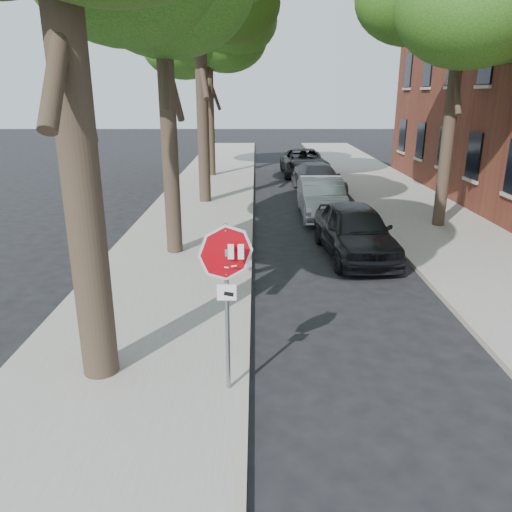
# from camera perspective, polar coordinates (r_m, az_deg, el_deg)

# --- Properties ---
(ground) EXTENTS (120.00, 120.00, 0.00)m
(ground) POSITION_cam_1_polar(r_m,az_deg,el_deg) (8.01, 2.08, -15.53)
(ground) COLOR black
(ground) RESTS_ON ground
(sidewalk_left) EXTENTS (4.00, 55.00, 0.12)m
(sidewalk_left) POSITION_cam_1_polar(r_m,az_deg,el_deg) (19.29, -6.66, 4.90)
(sidewalk_left) COLOR gray
(sidewalk_left) RESTS_ON ground
(sidewalk_right) EXTENTS (4.00, 55.00, 0.12)m
(sidewalk_right) POSITION_cam_1_polar(r_m,az_deg,el_deg) (20.17, 18.18, 4.69)
(sidewalk_right) COLOR gray
(sidewalk_right) RESTS_ON ground
(curb_left) EXTENTS (0.12, 55.00, 0.13)m
(curb_left) POSITION_cam_1_polar(r_m,az_deg,el_deg) (19.16, -0.54, 4.95)
(curb_left) COLOR #9E9384
(curb_left) RESTS_ON ground
(curb_right) EXTENTS (0.12, 55.00, 0.13)m
(curb_right) POSITION_cam_1_polar(r_m,az_deg,el_deg) (19.63, 12.47, 4.83)
(curb_right) COLOR #9E9384
(curb_right) RESTS_ON ground
(stop_sign) EXTENTS (0.76, 0.34, 2.61)m
(stop_sign) POSITION_cam_1_polar(r_m,az_deg,el_deg) (7.10, -3.40, -2.43)
(stop_sign) COLOR gray
(stop_sign) RESTS_ON sidewalk_left
(tree_far) EXTENTS (5.29, 4.91, 9.33)m
(tree_far) POSITION_cam_1_polar(r_m,az_deg,el_deg) (28.01, -5.50, 23.75)
(tree_far) COLOR black
(tree_far) RESTS_ON sidewalk_left
(car_a) EXTENTS (2.09, 4.52, 1.50)m
(car_a) POSITION_cam_1_polar(r_m,az_deg,el_deg) (14.35, 11.25, 2.88)
(car_a) COLOR black
(car_a) RESTS_ON ground
(car_b) EXTENTS (1.55, 4.40, 1.45)m
(car_b) POSITION_cam_1_polar(r_m,az_deg,el_deg) (18.81, 7.51, 6.60)
(car_b) COLOR #9EA0A6
(car_b) RESTS_ON ground
(car_c) EXTENTS (2.43, 4.78, 1.33)m
(car_c) POSITION_cam_1_polar(r_m,az_deg,el_deg) (23.55, 7.08, 8.78)
(car_c) COLOR #4C4B50
(car_c) RESTS_ON ground
(car_d) EXTENTS (2.51, 5.28, 1.45)m
(car_d) POSITION_cam_1_polar(r_m,az_deg,el_deg) (28.64, 5.50, 10.61)
(car_d) COLOR black
(car_d) RESTS_ON ground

